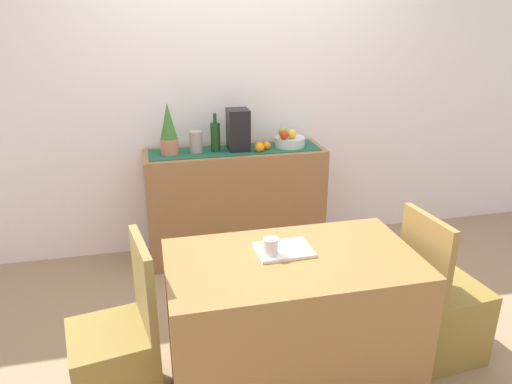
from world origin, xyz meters
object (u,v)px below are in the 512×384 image
Objects in this scene: coffee_maker at (238,130)px; open_book at (284,250)px; wine_bottle at (215,137)px; sideboard_console at (236,204)px; potted_plant at (169,130)px; fruit_bowl at (290,142)px; ceramic_vase at (196,142)px; dining_table at (291,320)px; chair_near_window at (117,361)px; chair_by_corner at (440,314)px; coffee_cup at (271,248)px.

open_book is at bearing -91.60° from coffee_maker.
wine_bottle is at bearing 180.00° from coffee_maker.
potted_plant is at bearing 180.00° from sideboard_console.
fruit_bowl is 0.75× the size of coffee_maker.
coffee_maker is at bearing 0.00° from ceramic_vase.
coffee_maker reaches higher than fruit_bowl.
ceramic_vase is 0.22m from potted_plant.
chair_near_window reaches higher than dining_table.
sideboard_console is at bearing 121.58° from chair_by_corner.
coffee_maker is 3.06× the size of coffee_cup.
fruit_bowl is at bearing 0.00° from ceramic_vase.
sideboard_console reaches higher than coffee_cup.
chair_near_window is (-0.87, -0.07, -0.48)m from open_book.
ceramic_vase is (-0.73, 0.00, 0.04)m from fruit_bowl.
sideboard_console is 0.80m from potted_plant.
fruit_bowl is at bearing 0.00° from potted_plant.
dining_table is at bearing -78.16° from ceramic_vase.
open_book is 0.31× the size of chair_near_window.
ceramic_vase is 0.43× the size of potted_plant.
coffee_maker is 1.44m from open_book.
coffee_maker is 0.35× the size of chair_near_window.
sideboard_console is 4.73× the size of wine_bottle.
open_book is (0.28, -1.41, -0.22)m from ceramic_vase.
open_book is at bearing -90.49° from sideboard_console.
potted_plant is (-0.93, 0.00, 0.15)m from fruit_bowl.
ceramic_vase is at bearing 0.00° from potted_plant.
sideboard_console is 0.58m from wine_bottle.
ceramic_vase is at bearing -180.00° from wine_bottle.
ceramic_vase reaches higher than dining_table.
chair_by_corner is at bearing -1.87° from coffee_cup.
potted_plant is at bearing 180.00° from coffee_maker.
coffee_cup is at bearing -87.83° from wine_bottle.
fruit_bowl reaches higher than sideboard_console.
coffee_cup is at bearing -110.12° from fruit_bowl.
sideboard_console is 13.39× the size of coffee_cup.
dining_table is 0.90m from chair_near_window.
wine_bottle is at bearing 96.29° from dining_table.
coffee_maker reaches higher than chair_by_corner.
chair_near_window is at bearing -121.61° from coffee_maker.
chair_by_corner reaches higher than dining_table.
coffee_maker is at bearing 0.00° from potted_plant.
ceramic_vase is at bearing 97.94° from coffee_cup.
chair_by_corner is (1.01, -0.03, -0.53)m from coffee_cup.
potted_plant is at bearing 180.00° from fruit_bowl.
sideboard_console is at bearing 88.28° from open_book.
coffee_cup is (0.20, -1.45, -0.18)m from ceramic_vase.
sideboard_console is at bearing 90.56° from dining_table.
sideboard_console is 0.65m from fruit_bowl.
coffee_maker is at bearing 120.81° from chair_by_corner.
open_book is 1.05m from chair_by_corner.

